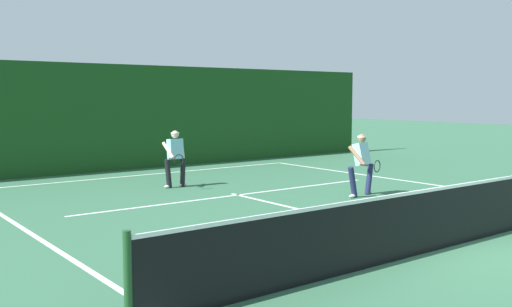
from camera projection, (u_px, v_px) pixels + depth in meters
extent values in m
plane|color=#326346|center=(454.00, 245.00, 9.52)|extent=(80.00, 80.00, 0.00)
cube|color=white|center=(149.00, 174.00, 18.21)|extent=(10.63, 0.10, 0.01)
cube|color=white|center=(238.00, 195.00, 14.40)|extent=(8.67, 0.10, 0.01)
cube|color=white|center=(320.00, 214.00, 12.06)|extent=(0.10, 6.40, 0.01)
cylinder|color=#1E4723|center=(128.00, 281.00, 5.99)|extent=(0.09, 0.09, 1.07)
cube|color=black|center=(455.00, 217.00, 9.48)|extent=(11.46, 0.02, 0.96)
cube|color=white|center=(456.00, 186.00, 9.43)|extent=(11.46, 0.03, 0.05)
cylinder|color=#1E234C|center=(369.00, 179.00, 14.53)|extent=(0.30, 0.19, 0.78)
cylinder|color=#1E234C|center=(353.00, 182.00, 13.96)|extent=(0.36, 0.20, 0.78)
ellipsoid|color=white|center=(369.00, 192.00, 14.56)|extent=(0.28, 0.16, 0.09)
ellipsoid|color=white|center=(353.00, 196.00, 13.99)|extent=(0.28, 0.16, 0.09)
cube|color=#9EDBEA|center=(362.00, 154.00, 14.18)|extent=(0.45, 0.40, 0.57)
cylinder|color=#9E704C|center=(366.00, 154.00, 14.35)|extent=(0.17, 0.12, 0.60)
cylinder|color=#9E704C|center=(357.00, 156.00, 14.02)|extent=(0.18, 0.49, 0.48)
sphere|color=#9E704C|center=(362.00, 138.00, 14.14)|extent=(0.21, 0.21, 0.21)
cylinder|color=white|center=(362.00, 137.00, 14.14)|extent=(0.26, 0.26, 0.04)
cylinder|color=black|center=(365.00, 165.00, 13.84)|extent=(0.08, 0.26, 0.03)
torus|color=black|center=(377.00, 166.00, 13.61)|extent=(0.29, 0.08, 0.29)
cylinder|color=black|center=(183.00, 172.00, 15.76)|extent=(0.19, 0.15, 0.78)
cylinder|color=black|center=(168.00, 174.00, 15.47)|extent=(0.21, 0.15, 0.78)
ellipsoid|color=white|center=(183.00, 185.00, 15.80)|extent=(0.27, 0.12, 0.09)
ellipsoid|color=white|center=(168.00, 186.00, 15.50)|extent=(0.27, 0.12, 0.09)
cube|color=#8CCCE0|center=(175.00, 149.00, 15.55)|extent=(0.41, 0.28, 0.56)
cylinder|color=beige|center=(182.00, 149.00, 15.70)|extent=(0.17, 0.10, 0.60)
cylinder|color=beige|center=(168.00, 150.00, 15.41)|extent=(0.12, 0.52, 0.44)
sphere|color=beige|center=(175.00, 134.00, 15.51)|extent=(0.21, 0.21, 0.21)
cylinder|color=white|center=(175.00, 133.00, 15.51)|extent=(0.24, 0.24, 0.04)
cylinder|color=black|center=(172.00, 159.00, 15.21)|extent=(0.05, 0.26, 0.03)
torus|color=black|center=(179.00, 160.00, 14.95)|extent=(0.29, 0.04, 0.29)
sphere|color=#D1E033|center=(457.00, 209.00, 12.40)|extent=(0.07, 0.07, 0.07)
cube|color=#174218|center=(127.00, 117.00, 19.26)|extent=(21.43, 0.12, 3.50)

